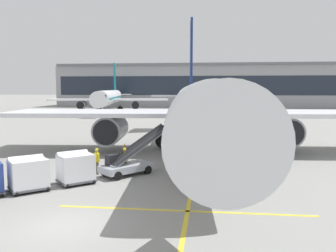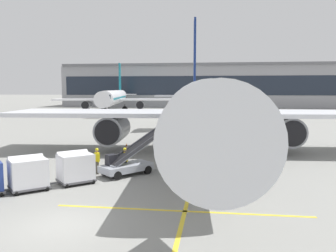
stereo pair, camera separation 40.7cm
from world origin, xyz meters
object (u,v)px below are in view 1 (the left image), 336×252
(ground_crew_by_carts, at_px, (97,159))
(safety_cone_engine_keepout, at_px, (125,147))
(ground_crew_marshaller, at_px, (74,165))
(distant_airplane, at_px, (109,98))
(parked_airplane, at_px, (196,108))
(baggage_cart_second, at_px, (28,173))
(belt_loader, at_px, (129,161))
(ground_crew_by_loader, at_px, (125,159))
(baggage_cart_lead, at_px, (76,167))

(ground_crew_by_carts, distance_m, safety_cone_engine_keepout, 8.79)
(ground_crew_marshaller, height_order, distant_airplane, distant_airplane)
(parked_airplane, height_order, safety_cone_engine_keepout, parked_airplane)
(baggage_cart_second, height_order, distant_airplane, distant_airplane)
(parked_airplane, bearing_deg, belt_loader, -113.04)
(baggage_cart_second, bearing_deg, parked_airplane, 57.80)
(belt_loader, relative_size, ground_crew_by_loader, 2.73)
(ground_crew_by_carts, bearing_deg, parked_airplane, 57.54)
(ground_crew_marshaller, bearing_deg, safety_cone_engine_keepout, 87.04)
(distant_airplane, bearing_deg, parked_airplane, -65.88)
(distant_airplane, bearing_deg, ground_crew_by_carts, -74.61)
(belt_loader, xyz_separation_m, baggage_cart_second, (-4.68, -4.36, 0.11))
(ground_crew_by_loader, bearing_deg, baggage_cart_lead, -129.37)
(ground_crew_by_carts, xyz_separation_m, safety_cone_engine_keepout, (-0.26, 8.76, -0.67))
(parked_airplane, bearing_deg, baggage_cart_second, -122.20)
(parked_airplane, bearing_deg, ground_crew_marshaller, -120.99)
(ground_crew_by_carts, bearing_deg, safety_cone_engine_keepout, 91.72)
(belt_loader, relative_size, safety_cone_engine_keepout, 7.06)
(baggage_cart_lead, bearing_deg, belt_loader, 44.50)
(baggage_cart_second, height_order, ground_crew_by_carts, baggage_cart_second)
(parked_airplane, height_order, ground_crew_by_carts, parked_airplane)
(ground_crew_by_carts, bearing_deg, ground_crew_by_loader, 12.83)
(belt_loader, xyz_separation_m, distant_airplane, (-18.89, 60.66, 2.54))
(belt_loader, distance_m, safety_cone_engine_keepout, 8.90)
(baggage_cart_lead, distance_m, safety_cone_engine_keepout, 11.18)
(belt_loader, bearing_deg, ground_crew_marshaller, -144.02)
(belt_loader, bearing_deg, ground_crew_by_carts, -174.39)
(belt_loader, xyz_separation_m, ground_crew_by_carts, (-2.13, -0.21, 0.11))
(parked_airplane, distance_m, belt_loader, 10.74)
(baggage_cart_lead, height_order, safety_cone_engine_keepout, baggage_cart_lead)
(ground_crew_by_loader, xyz_separation_m, safety_cone_engine_keepout, (-2.04, 8.36, -0.67))
(ground_crew_marshaller, relative_size, safety_cone_engine_keepout, 2.58)
(ground_crew_by_loader, relative_size, ground_crew_marshaller, 1.00)
(ground_crew_by_carts, xyz_separation_m, ground_crew_marshaller, (-0.81, -1.93, 0.00))
(baggage_cart_second, height_order, ground_crew_marshaller, baggage_cart_second)
(ground_crew_by_loader, distance_m, ground_crew_marshaller, 3.49)
(ground_crew_marshaller, bearing_deg, baggage_cart_second, -128.04)
(ground_crew_by_loader, xyz_separation_m, ground_crew_marshaller, (-2.59, -2.33, 0.00))
(baggage_cart_lead, bearing_deg, ground_crew_marshaller, 121.80)
(belt_loader, height_order, ground_crew_by_loader, belt_loader)
(parked_airplane, xyz_separation_m, ground_crew_marshaller, (-6.98, -11.62, -2.92))
(parked_airplane, relative_size, belt_loader, 9.37)
(parked_airplane, distance_m, ground_crew_by_carts, 11.85)
(belt_loader, distance_m, baggage_cart_lead, 3.72)
(baggage_cart_lead, xyz_separation_m, baggage_cart_second, (-2.03, -1.75, 0.00))
(parked_airplane, bearing_deg, ground_crew_by_loader, -115.29)
(parked_airplane, bearing_deg, baggage_cart_lead, -118.95)
(belt_loader, relative_size, ground_crew_marshaller, 2.73)
(belt_loader, bearing_deg, distant_airplane, 107.29)
(distant_airplane, bearing_deg, ground_crew_by_loader, -72.96)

